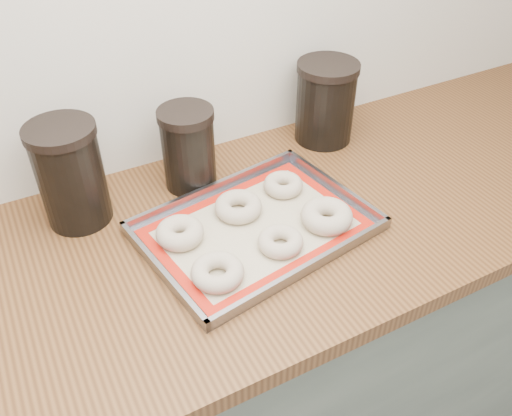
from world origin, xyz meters
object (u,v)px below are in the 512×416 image
bagel_back_left (180,233)px  bagel_back_mid (238,207)px  bagel_front_right (327,216)px  canister_right (325,102)px  baking_tray (256,228)px  canister_mid (188,148)px  canister_left (71,174)px  bagel_back_right (283,185)px  bagel_front_mid (280,241)px  bagel_front_left (218,272)px

bagel_back_left → bagel_back_mid: size_ratio=0.96×
bagel_front_right → canister_right: (0.19, 0.30, 0.08)m
baking_tray → bagel_front_right: bagel_front_right is taller
bagel_back_left → canister_mid: (0.10, 0.18, 0.07)m
baking_tray → canister_left: bearing=145.7°
bagel_back_right → canister_mid: 0.23m
bagel_front_right → baking_tray: bearing=158.5°
baking_tray → bagel_front_mid: 0.08m
bagel_back_right → canister_mid: bearing=142.8°
bagel_front_right → bagel_back_right: size_ratio=1.23×
baking_tray → bagel_front_left: 0.16m
baking_tray → canister_right: bearing=36.8°
bagel_front_right → bagel_front_left: bearing=-171.9°
bagel_front_mid → canister_mid: bearing=103.8°
bagel_front_right → canister_right: size_ratio=0.53×
bagel_front_right → canister_mid: canister_mid is taller
baking_tray → bagel_back_left: 0.16m
bagel_back_mid → canister_mid: bearing=106.4°
canister_right → canister_left: bearing=-177.3°
canister_mid → canister_right: (0.38, 0.03, 0.01)m
bagel_front_mid → bagel_front_right: bagel_front_right is taller
bagel_back_mid → bagel_back_right: (0.13, 0.02, -0.00)m
bagel_front_left → canister_mid: bearing=76.4°
baking_tray → canister_right: (0.33, 0.24, 0.10)m
bagel_front_mid → baking_tray: bearing=102.4°
bagel_back_mid → bagel_back_right: bagel_back_mid is taller
canister_left → canister_mid: bearing=0.9°
bagel_back_left → canister_right: (0.48, 0.20, 0.08)m
bagel_back_left → bagel_back_right: 0.27m
canister_mid → canister_right: 0.38m
bagel_front_left → bagel_back_left: size_ratio=1.03×
bagel_back_mid → canister_right: (0.34, 0.18, 0.08)m
bagel_front_right → canister_right: canister_right is taller
canister_left → baking_tray: bearing=-34.3°
baking_tray → canister_left: (-0.31, 0.21, 0.11)m
bagel_front_left → canister_left: 0.37m
bagel_front_left → canister_mid: size_ratio=0.53×
baking_tray → canister_mid: size_ratio=2.65×
baking_tray → bagel_back_right: 0.15m
bagel_front_left → bagel_front_mid: (0.15, 0.02, -0.00)m
bagel_front_left → bagel_front_right: (0.27, 0.04, 0.00)m
bagel_back_left → bagel_back_right: size_ratio=1.10×
bagel_back_right → canister_mid: size_ratio=0.47×
bagel_front_mid → canister_right: bearing=45.7°
baking_tray → bagel_back_mid: 0.07m
bagel_front_left → bagel_back_mid: size_ratio=0.98×
bagel_front_left → canister_left: size_ratio=0.45×
bagel_front_left → bagel_front_mid: bearing=7.5°
canister_mid → bagel_back_left: bearing=-118.8°
bagel_back_left → canister_right: size_ratio=0.47×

